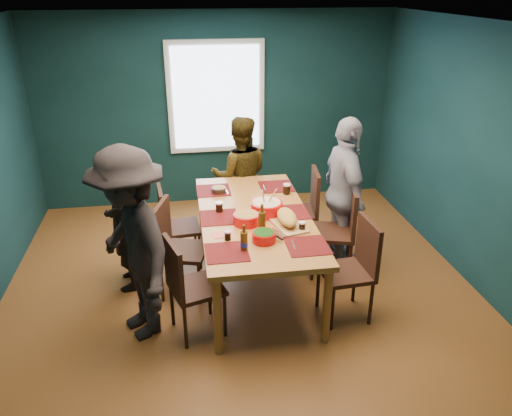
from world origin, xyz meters
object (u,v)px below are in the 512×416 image
at_px(chair_right_mid, 342,225).
at_px(cutting_board, 287,219).
at_px(chair_left_mid, 174,242).
at_px(person_near_left, 132,246).
at_px(person_right, 344,193).
at_px(chair_right_near, 356,262).
at_px(person_far_left, 124,220).
at_px(bowl_dumpling, 267,207).
at_px(person_back, 240,176).
at_px(bowl_salad, 247,218).
at_px(chair_left_near, 186,281).
at_px(chair_right_far, 305,204).
at_px(dining_table, 255,222).
at_px(chair_left_far, 172,221).
at_px(bowl_herbs, 264,236).

distance_m(chair_right_mid, cutting_board, 0.85).
bearing_deg(chair_left_mid, person_near_left, -103.93).
relative_size(chair_left_mid, person_right, 0.59).
xyz_separation_m(chair_right_near, person_near_left, (-2.06, 0.08, 0.32)).
distance_m(person_far_left, bowl_dumpling, 1.49).
distance_m(chair_right_mid, bowl_dumpling, 0.92).
xyz_separation_m(chair_left_mid, cutting_board, (1.11, -0.28, 0.31)).
bearing_deg(chair_right_near, person_right, 74.75).
xyz_separation_m(chair_right_near, person_back, (-0.85, 1.98, 0.18)).
relative_size(bowl_dumpling, cutting_board, 0.51).
bearing_deg(bowl_salad, person_near_left, -159.57).
height_order(chair_left_near, person_back, person_back).
distance_m(chair_right_mid, person_right, 0.37).
relative_size(chair_right_far, bowl_salad, 3.88).
bearing_deg(dining_table, chair_right_mid, 6.75).
distance_m(chair_left_far, chair_right_far, 1.59).
relative_size(chair_right_mid, person_right, 0.60).
bearing_deg(person_right, cutting_board, 126.18).
bearing_deg(chair_right_far, chair_left_mid, -148.39).
bearing_deg(bowl_dumpling, chair_right_near, -41.88).
bearing_deg(person_far_left, chair_left_near, 28.59).
bearing_deg(chair_left_near, person_back, 52.08).
bearing_deg(person_near_left, person_right, 88.02).
bearing_deg(bowl_salad, chair_left_far, 134.09).
bearing_deg(dining_table, chair_left_mid, 179.25).
height_order(chair_left_far, chair_right_far, chair_right_far).
bearing_deg(cutting_board, chair_left_far, 129.40).
xyz_separation_m(person_near_left, bowl_salad, (1.08, 0.40, -0.01)).
height_order(dining_table, bowl_dumpling, bowl_dumpling).
height_order(person_near_left, cutting_board, person_near_left).
bearing_deg(person_back, bowl_dumpling, 99.53).
relative_size(dining_table, chair_left_mid, 2.19).
height_order(person_right, person_near_left, person_near_left).
distance_m(chair_left_mid, chair_right_near, 1.84).
height_order(chair_left_near, chair_right_far, chair_right_far).
relative_size(chair_right_mid, person_near_left, 0.57).
height_order(dining_table, chair_right_mid, chair_right_mid).
height_order(chair_left_mid, person_back, person_back).
height_order(bowl_dumpling, cutting_board, bowl_dumpling).
xyz_separation_m(chair_right_near, bowl_dumpling, (-0.75, 0.67, 0.33)).
bearing_deg(person_right, chair_left_near, 118.73).
relative_size(chair_right_near, cutting_board, 1.58).
xyz_separation_m(chair_left_far, chair_right_near, (1.73, -1.25, 0.03)).
xyz_separation_m(dining_table, person_back, (0.02, 1.32, 0.01)).
xyz_separation_m(person_right, bowl_salad, (-1.18, -0.53, 0.04)).
bearing_deg(bowl_herbs, chair_right_near, -5.93).
xyz_separation_m(chair_right_mid, person_right, (0.09, 0.25, 0.27)).
relative_size(chair_left_near, bowl_dumpling, 3.02).
xyz_separation_m(chair_left_far, chair_right_mid, (1.84, -0.48, 0.05)).
height_order(chair_right_near, bowl_salad, chair_right_near).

